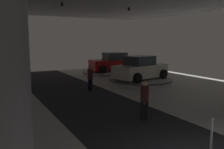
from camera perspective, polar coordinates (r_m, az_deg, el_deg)
name	(u,v)px	position (r m, az deg, el deg)	size (l,w,h in m)	color
display_platform_deep_right	(113,73)	(22.47, 0.28, 0.46)	(5.64, 5.64, 0.30)	silver
display_car_deep_right	(114,63)	(22.38, 0.36, 2.75)	(4.34, 2.47, 1.71)	red
display_platform_far_right	(140,81)	(17.99, 6.67, -1.51)	(4.60, 4.60, 0.32)	#B7B7BC
display_car_far_right	(140,69)	(17.83, 6.65, 1.35)	(4.50, 2.98, 1.71)	silver
visitor_walking_near	(90,76)	(15.30, -5.13, -0.43)	(0.32, 0.32, 1.59)	black
visitor_walking_far	(145,98)	(9.73, 7.61, -5.46)	(0.32, 0.32, 1.59)	black
stanchion_a	(211,139)	(7.73, 22.16, -13.84)	(0.28, 0.28, 1.01)	#333338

